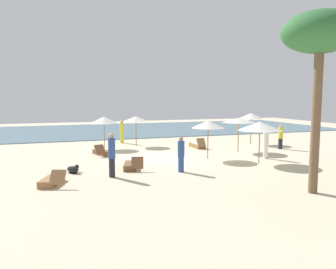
{
  "coord_description": "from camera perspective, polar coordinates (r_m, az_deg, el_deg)",
  "views": [
    {
      "loc": [
        -5.97,
        -18.42,
        3.54
      ],
      "look_at": [
        1.13,
        2.09,
        1.1
      ],
      "focal_mm": 35.89,
      "sensor_mm": 36.0,
      "label": 1
    }
  ],
  "objects": [
    {
      "name": "ground_plane",
      "position": [
        19.69,
        -1.13,
        -3.95
      ],
      "size": [
        60.0,
        60.0,
        0.0
      ],
      "primitive_type": "plane",
      "color": "beige"
    },
    {
      "name": "ocean_water",
      "position": [
        36.09,
        -9.48,
        0.74
      ],
      "size": [
        48.0,
        16.0,
        0.06
      ],
      "primitive_type": "cube",
      "color": "slate",
      "rests_on": "ground_plane"
    },
    {
      "name": "umbrella_0",
      "position": [
        23.35,
        -10.81,
        2.42
      ],
      "size": [
        1.9,
        1.9,
        2.19
      ],
      "color": "brown",
      "rests_on": "ground_plane"
    },
    {
      "name": "umbrella_1",
      "position": [
        18.42,
        15.34,
        1.4
      ],
      "size": [
        2.29,
        2.29,
        2.24
      ],
      "color": "brown",
      "rests_on": "ground_plane"
    },
    {
      "name": "umbrella_2",
      "position": [
        19.19,
        6.83,
        1.71
      ],
      "size": [
        1.86,
        1.86,
        2.19
      ],
      "color": "olive",
      "rests_on": "ground_plane"
    },
    {
      "name": "umbrella_3",
      "position": [
        22.14,
        11.9,
        2.37
      ],
      "size": [
        2.1,
        2.1,
        2.19
      ],
      "color": "olive",
      "rests_on": "ground_plane"
    },
    {
      "name": "umbrella_5",
      "position": [
        26.03,
        13.95,
        3.09
      ],
      "size": [
        1.76,
        1.76,
        2.33
      ],
      "color": "olive",
      "rests_on": "ground_plane"
    },
    {
      "name": "umbrella_6",
      "position": [
        24.33,
        -5.47,
        2.67
      ],
      "size": [
        1.76,
        1.76,
        2.14
      ],
      "color": "olive",
      "rests_on": "ground_plane"
    },
    {
      "name": "lounger_0",
      "position": [
        23.57,
        5.03,
        -1.82
      ],
      "size": [
        0.64,
        1.66,
        0.74
      ],
      "color": "olive",
      "rests_on": "ground_plane"
    },
    {
      "name": "lounger_1",
      "position": [
        20.95,
        -11.17,
        -2.97
      ],
      "size": [
        1.07,
        1.77,
        0.71
      ],
      "color": "brown",
      "rests_on": "ground_plane"
    },
    {
      "name": "lounger_2",
      "position": [
        14.46,
        -19.09,
        -7.42
      ],
      "size": [
        1.13,
        1.78,
        0.69
      ],
      "color": "olive",
      "rests_on": "ground_plane"
    },
    {
      "name": "lounger_3",
      "position": [
        16.7,
        -6.28,
        -5.27
      ],
      "size": [
        1.02,
        1.8,
        0.67
      ],
      "color": "brown",
      "rests_on": "ground_plane"
    },
    {
      "name": "person_0",
      "position": [
        15.86,
        2.23,
        -3.4
      ],
      "size": [
        0.41,
        0.41,
        1.66
      ],
      "color": "#2D4C8C",
      "rests_on": "ground_plane"
    },
    {
      "name": "person_1",
      "position": [
        24.1,
        18.57,
        -0.36
      ],
      "size": [
        0.43,
        0.43,
        1.66
      ],
      "color": "#26262D",
      "rests_on": "ground_plane"
    },
    {
      "name": "person_2",
      "position": [
        26.04,
        -7.84,
        0.54
      ],
      "size": [
        0.38,
        0.38,
        1.78
      ],
      "color": "yellow",
      "rests_on": "ground_plane"
    },
    {
      "name": "person_3",
      "position": [
        15.0,
        -9.53,
        -3.37
      ],
      "size": [
        0.42,
        0.42,
        1.96
      ],
      "color": "#26262D",
      "rests_on": "ground_plane"
    },
    {
      "name": "person_4",
      "position": [
        20.05,
        16.27,
        -1.41
      ],
      "size": [
        0.44,
        0.44,
        1.76
      ],
      "color": "white",
      "rests_on": "ground_plane"
    },
    {
      "name": "palm_2",
      "position": [
        13.43,
        24.42,
        14.9
      ],
      "size": [
        2.7,
        2.7,
        6.55
      ],
      "color": "brown",
      "rests_on": "ground_plane"
    },
    {
      "name": "dog",
      "position": [
        16.32,
        -15.79,
        -5.7
      ],
      "size": [
        0.67,
        0.72,
        0.35
      ],
      "color": "black",
      "rests_on": "ground_plane"
    }
  ]
}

